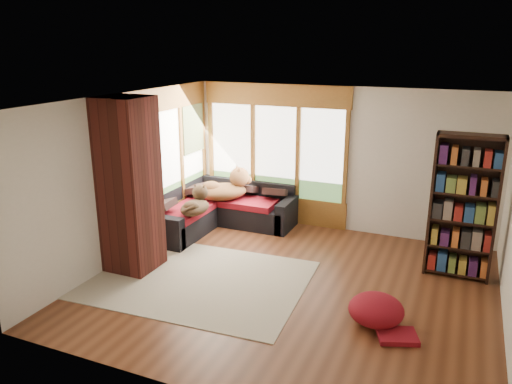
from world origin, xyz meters
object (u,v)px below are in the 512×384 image
Objects in this scene: sectional_sofa at (221,212)px; dog_tan at (226,184)px; dog_brindle at (196,200)px; brick_chimney at (130,186)px; area_rug at (199,279)px; pouf at (376,309)px; bookshelf at (463,207)px.

dog_tan is (0.03, 0.16, 0.50)m from sectional_sofa.
dog_tan reaches higher than dog_brindle.
dog_tan is 0.91m from dog_brindle.
brick_chimney is 0.85× the size of area_rug.
dog_brindle is (-0.77, 1.31, 0.73)m from area_rug.
pouf is 3.69m from dog_brindle.
dog_brindle reaches higher than sectional_sofa.
bookshelf is (3.42, 1.64, 1.06)m from area_rug.
dog_brindle is at bearing 120.30° from area_rug.
brick_chimney is at bearing -98.64° from sectional_sofa.
area_rug is at bearing -68.30° from sectional_sofa.
bookshelf reaches higher than pouf.
dog_tan is at bearing 82.11° from sectional_sofa.
dog_tan is at bearing 106.10° from area_rug.
dog_tan is (-3.22, 2.37, 0.61)m from pouf.
dog_tan is (-0.64, 2.21, 0.80)m from area_rug.
dog_tan reaches higher than area_rug.
bookshelf is 2.80× the size of dog_brindle.
dog_brindle is at bearing -93.70° from sectional_sofa.
area_rug is (1.12, -0.01, -1.29)m from brick_chimney.
pouf is at bearing -3.47° from area_rug.
brick_chimney is at bearing -138.48° from dog_tan.
pouf is at bearing -72.59° from dog_tan.
area_rug is 2.44m from dog_tan.
bookshelf is (4.54, 1.63, -0.24)m from brick_chimney.
dog_brindle reaches higher than area_rug.
pouf is 0.89× the size of dog_brindle.
sectional_sofa is at bearing 77.71° from brick_chimney.
brick_chimney is 1.18× the size of sectional_sofa.
bookshelf is 4.22m from dog_brindle.
area_rug is 4.05× the size of dog_brindle.
pouf is at bearing -115.20° from bookshelf.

